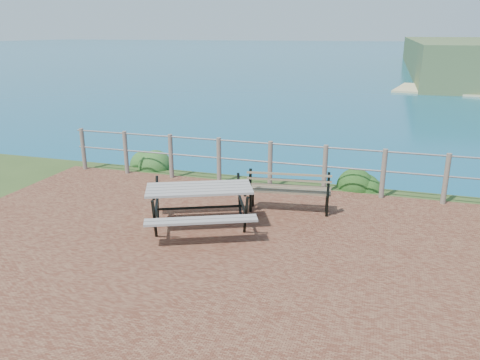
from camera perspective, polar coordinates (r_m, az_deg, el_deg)
name	(u,v)px	position (r m, az deg, el deg)	size (l,w,h in m)	color
ground	(217,256)	(7.10, -2.88, -9.21)	(10.00, 7.00, 0.12)	brown
ocean	(385,39)	(205.97, 17.29, 16.04)	(1200.00, 1200.00, 0.00)	#157082
safety_railing	(270,162)	(9.90, 3.70, 2.21)	(9.40, 0.10, 1.00)	#6B5B4C
picnic_table	(200,203)	(7.83, -4.95, -2.86)	(1.87, 1.40, 0.73)	gray
park_bench	(289,184)	(8.57, 6.05, -0.43)	(1.53, 0.57, 0.84)	brown
shrub_lip_west	(150,165)	(11.98, -10.97, 1.83)	(0.85, 0.85, 0.63)	#285720
shrub_lip_east	(360,186)	(10.51, 14.42, -0.66)	(0.84, 0.84, 0.60)	#183D13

